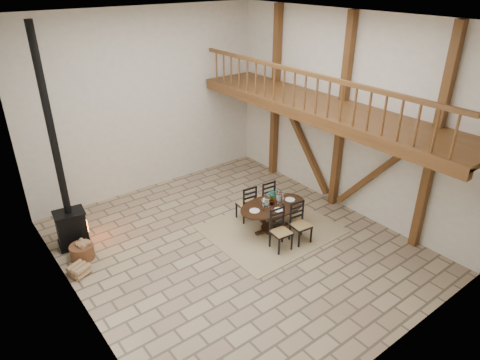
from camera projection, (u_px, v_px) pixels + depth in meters
ground at (235, 246)px, 10.02m from camera, size 8.00×8.00×0.00m
room_shell at (278, 112)px, 9.32m from camera, size 7.02×8.02×5.01m
rug at (272, 230)px, 10.61m from camera, size 3.00×2.50×0.02m
dining_table at (272, 216)px, 10.43m from camera, size 1.83×2.01×1.11m
wood_stove at (67, 203)px, 9.57m from camera, size 0.74×0.61×5.00m
log_basket at (82, 251)px, 9.50m from camera, size 0.52×0.52×0.43m
log_stack at (79, 270)px, 9.01m from camera, size 0.48×0.49×0.25m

